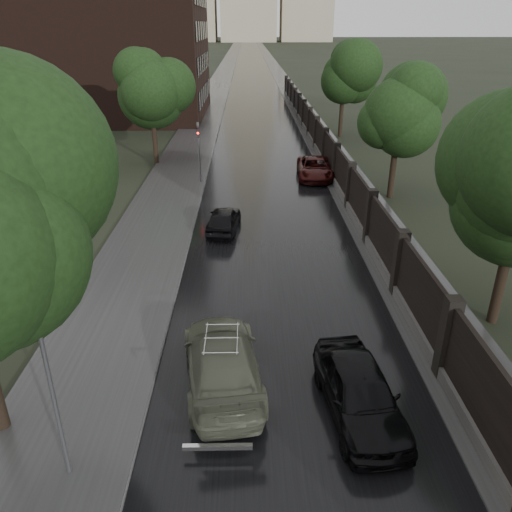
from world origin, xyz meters
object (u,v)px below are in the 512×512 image
at_px(tree_right_c, 344,81).
at_px(hatchback_left, 224,219).
at_px(lamp_post, 51,386).
at_px(car_right_near, 360,392).
at_px(tree_right_b, 399,114).
at_px(traffic_light, 199,148).
at_px(tree_left_far, 151,92).
at_px(car_right_far, 315,168).
at_px(volga_sedan, 222,361).

distance_m(tree_right_c, hatchback_left, 25.66).
xyz_separation_m(lamp_post, car_right_near, (7.17, 1.94, -1.92)).
relative_size(hatchback_left, car_right_near, 0.83).
bearing_deg(hatchback_left, tree_right_b, -145.74).
bearing_deg(tree_right_c, lamp_post, -108.52).
bearing_deg(traffic_light, tree_left_far, 126.47).
bearing_deg(car_right_far, car_right_near, -91.30).
bearing_deg(traffic_light, lamp_post, -92.68).
height_order(tree_right_b, car_right_far, tree_right_b).
xyz_separation_m(hatchback_left, car_right_near, (4.19, -13.29, 0.13)).
distance_m(tree_right_b, car_right_far, 7.29).
relative_size(tree_right_c, traffic_light, 1.75).
distance_m(volga_sedan, car_right_near, 3.98).
xyz_separation_m(tree_right_b, car_right_near, (-5.73, -18.56, -4.20)).
bearing_deg(lamp_post, car_right_near, 15.18).
bearing_deg(volga_sedan, tree_right_c, -112.63).
distance_m(tree_left_far, lamp_post, 28.73).
height_order(tree_right_c, car_right_near, tree_right_c).
xyz_separation_m(lamp_post, car_right_far, (8.80, 24.76, -1.99)).
bearing_deg(car_right_far, tree_left_far, 164.62).
bearing_deg(traffic_light, tree_right_c, 51.82).
relative_size(tree_left_far, lamp_post, 1.45).
bearing_deg(lamp_post, tree_left_far, 95.21).
relative_size(traffic_light, car_right_far, 0.82).
distance_m(lamp_post, hatchback_left, 15.66).
distance_m(tree_left_far, tree_right_c, 18.45).
bearing_deg(tree_left_far, tree_right_c, 32.83).
height_order(tree_left_far, car_right_near, tree_left_far).
relative_size(tree_left_far, hatchback_left, 2.01).
relative_size(traffic_light, volga_sedan, 0.77).
height_order(tree_left_far, traffic_light, tree_left_far).
xyz_separation_m(tree_right_c, car_right_far, (-4.10, -13.74, -4.27)).
distance_m(tree_left_far, tree_right_b, 17.45).
height_order(lamp_post, traffic_light, lamp_post).
bearing_deg(lamp_post, car_right_far, 70.43).
bearing_deg(hatchback_left, car_right_near, 113.81).
bearing_deg(tree_left_far, hatchback_left, -67.19).
height_order(traffic_light, volga_sedan, traffic_light).
distance_m(tree_right_b, traffic_light, 12.44).
distance_m(traffic_light, car_right_near, 22.45).
bearing_deg(traffic_light, car_right_far, 9.31).
xyz_separation_m(lamp_post, volga_sedan, (3.44, 3.33, -1.91)).
bearing_deg(volga_sedan, car_right_near, 152.00).
distance_m(tree_left_far, traffic_light, 6.84).
xyz_separation_m(tree_left_far, tree_right_b, (15.50, -8.00, -0.29)).
bearing_deg(hatchback_left, tree_left_far, -60.86).
xyz_separation_m(tree_right_b, volga_sedan, (-9.46, -17.17, -4.19)).
height_order(traffic_light, car_right_far, traffic_light).
relative_size(traffic_light, hatchback_left, 1.09).
bearing_deg(tree_left_far, volga_sedan, -76.51).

